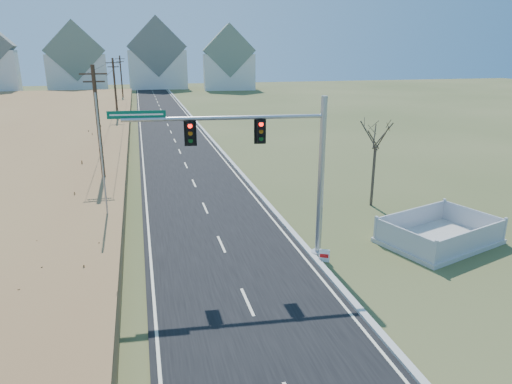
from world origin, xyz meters
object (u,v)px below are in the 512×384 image
Objects in this scene: bare_tree at (377,133)px; fence_enclosure at (439,238)px; open_sign at (324,256)px; flagpole at (104,182)px; traffic_signal_mast at (282,164)px.

fence_enclosure is at bearing -85.29° from bare_tree.
flagpole is at bearing 175.34° from open_sign.
bare_tree is (16.69, 1.11, 1.74)m from flagpole.
flagpole is 16.81m from bare_tree.
flagpole reaches higher than bare_tree.
fence_enclosure is 10.61× the size of open_sign.
open_sign is 0.11× the size of bare_tree.
flagpole reaches higher than fence_enclosure.
traffic_signal_mast is 10.36m from bare_tree.
bare_tree reaches higher than fence_enclosure.
fence_enclosure is at bearing 32.02° from open_sign.
open_sign is 0.08× the size of flagpole.
traffic_signal_mast is at bearing -142.96° from bare_tree.
flagpole is at bearing -176.20° from bare_tree.
traffic_signal_mast is 1.44× the size of fence_enclosure.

